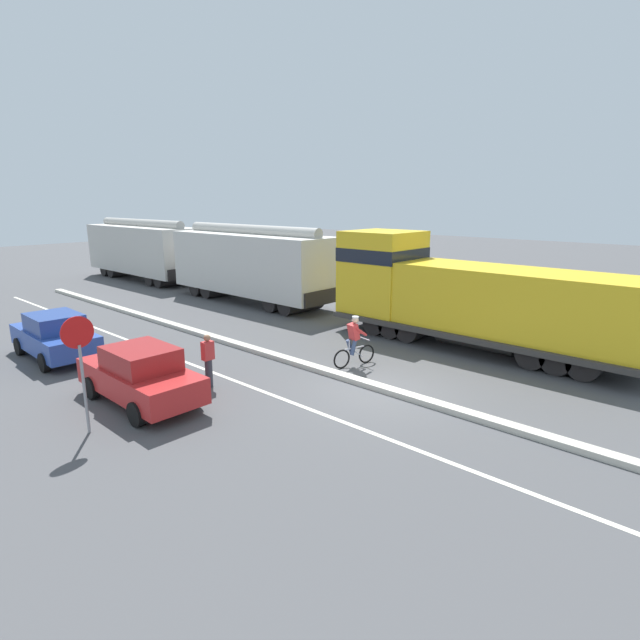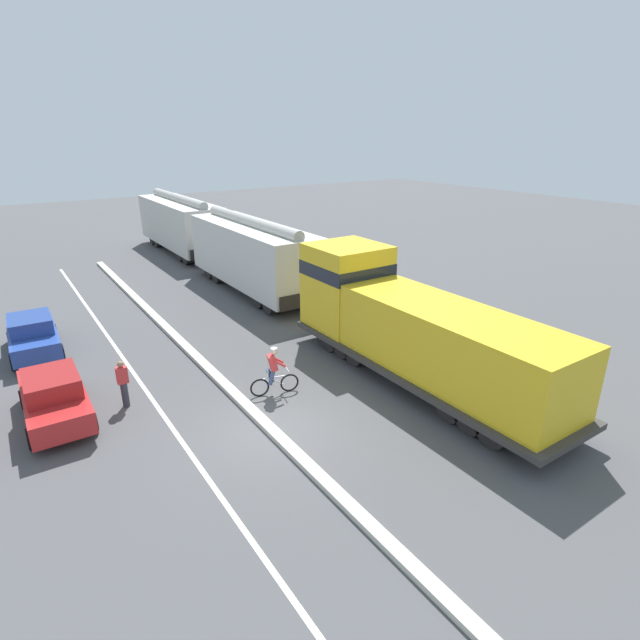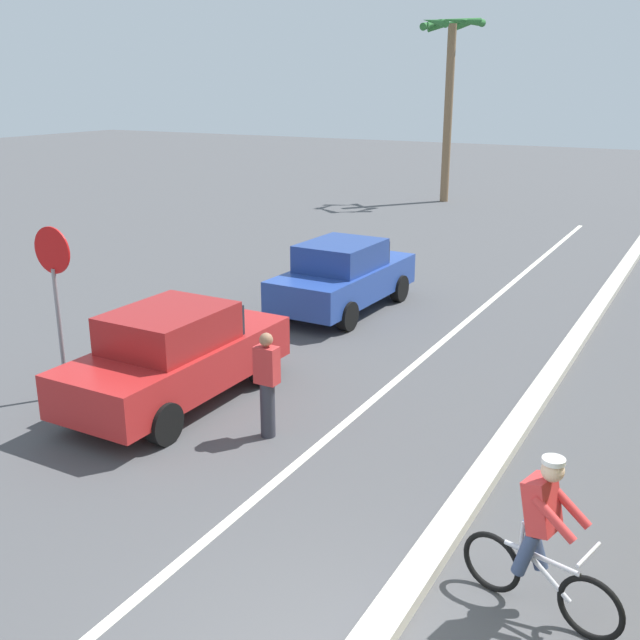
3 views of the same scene
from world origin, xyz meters
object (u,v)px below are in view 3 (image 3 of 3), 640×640
(parked_car_blue, at_px, (343,276))
(pedestrian_by_cars, at_px, (267,383))
(stop_sign, at_px, (55,280))
(parked_car_red, at_px, (176,355))
(cyclist, at_px, (541,541))
(palm_tree_near, at_px, (451,66))

(parked_car_blue, bearing_deg, pedestrian_by_cars, -72.60)
(pedestrian_by_cars, bearing_deg, stop_sign, -174.41)
(parked_car_red, relative_size, cyclist, 2.46)
(parked_car_red, bearing_deg, stop_sign, -158.06)
(parked_car_red, bearing_deg, parked_car_blue, 90.03)
(parked_car_red, xyz_separation_m, pedestrian_by_cars, (1.98, -0.35, 0.03))
(parked_car_red, relative_size, palm_tree_near, 0.54)
(parked_car_blue, xyz_separation_m, pedestrian_by_cars, (1.98, -6.32, 0.03))
(parked_car_red, height_order, stop_sign, stop_sign)
(parked_car_blue, height_order, palm_tree_near, palm_tree_near)
(parked_car_blue, bearing_deg, palm_tree_near, 102.21)
(parked_car_blue, height_order, pedestrian_by_cars, same)
(palm_tree_near, bearing_deg, parked_car_blue, -77.79)
(stop_sign, bearing_deg, pedestrian_by_cars, 5.59)
(cyclist, bearing_deg, parked_car_red, 159.78)
(palm_tree_near, bearing_deg, pedestrian_by_cars, -76.36)
(palm_tree_near, xyz_separation_m, pedestrian_by_cars, (5.67, -23.36, -4.85))
(parked_car_blue, distance_m, cyclist, 10.50)
(parked_car_red, height_order, cyclist, cyclist)
(parked_car_red, bearing_deg, cyclist, -20.22)
(parked_car_red, height_order, parked_car_blue, same)
(parked_car_blue, bearing_deg, cyclist, -52.43)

